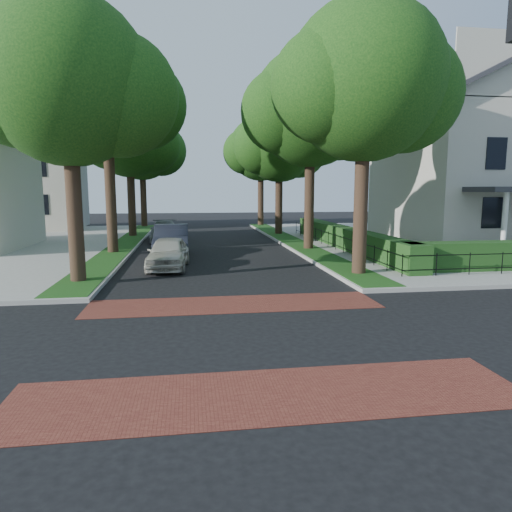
{
  "coord_description": "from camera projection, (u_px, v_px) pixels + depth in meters",
  "views": [
    {
      "loc": [
        -1.32,
        -10.59,
        3.55
      ],
      "look_at": [
        0.6,
        2.57,
        1.6
      ],
      "focal_mm": 32.0,
      "sensor_mm": 36.0,
      "label": 1
    }
  ],
  "objects": [
    {
      "name": "ground",
      "position": [
        247.0,
        337.0,
        11.08
      ],
      "size": [
        120.0,
        120.0,
        0.0
      ],
      "primitive_type": "plane",
      "color": "black",
      "rests_on": "ground"
    },
    {
      "name": "tree_right_back",
      "position": [
        261.0,
        150.0,
        43.36
      ],
      "size": [
        7.5,
        6.45,
        10.2
      ],
      "color": "black",
      "rests_on": "sidewalk_ne"
    },
    {
      "name": "tree_left_back",
      "position": [
        143.0,
        147.0,
        41.77
      ],
      "size": [
        7.75,
        6.66,
        10.44
      ],
      "color": "black",
      "rests_on": "sidewalk_nw"
    },
    {
      "name": "tree_left_near",
      "position": [
        72.0,
        85.0,
        16.33
      ],
      "size": [
        7.5,
        6.45,
        10.2
      ],
      "color": "black",
      "rests_on": "sidewalk_nw"
    },
    {
      "name": "parked_car_front",
      "position": [
        168.0,
        253.0,
        20.51
      ],
      "size": [
        1.99,
        4.33,
        1.44
      ],
      "primitive_type": "imported",
      "rotation": [
        0.0,
        0.0,
        -0.07
      ],
      "color": "beige",
      "rests_on": "ground"
    },
    {
      "name": "tree_right_near",
      "position": [
        365.0,
        84.0,
        17.86
      ],
      "size": [
        7.75,
        6.67,
        10.66
      ],
      "color": "black",
      "rests_on": "sidewalk_ne"
    },
    {
      "name": "tree_right_mid",
      "position": [
        312.0,
        110.0,
        25.65
      ],
      "size": [
        8.25,
        7.09,
        11.22
      ],
      "color": "black",
      "rests_on": "sidewalk_ne"
    },
    {
      "name": "crosswalk_far",
      "position": [
        234.0,
        304.0,
        14.21
      ],
      "size": [
        9.0,
        2.2,
        0.01
      ],
      "primitive_type": "cube",
      "color": "maroon",
      "rests_on": "ground"
    },
    {
      "name": "tree_left_far",
      "position": [
        131.0,
        140.0,
        32.98
      ],
      "size": [
        7.0,
        6.02,
        9.86
      ],
      "color": "black",
      "rests_on": "sidewalk_nw"
    },
    {
      "name": "sidewalk_ne",
      "position": [
        485.0,
        239.0,
        32.46
      ],
      "size": [
        30.0,
        30.0,
        0.15
      ],
      "primitive_type": "cube",
      "color": "gray",
      "rests_on": "ground"
    },
    {
      "name": "grass_strip_nw",
      "position": [
        125.0,
        243.0,
        28.98
      ],
      "size": [
        1.6,
        29.8,
        0.02
      ],
      "primitive_type": "cube",
      "color": "#1E3F12",
      "rests_on": "sidewalk_nw"
    },
    {
      "name": "tree_right_far",
      "position": [
        280.0,
        145.0,
        34.59
      ],
      "size": [
        7.25,
        6.23,
        9.74
      ],
      "color": "black",
      "rests_on": "sidewalk_ne"
    },
    {
      "name": "parked_car_middle",
      "position": [
        172.0,
        240.0,
        24.5
      ],
      "size": [
        1.8,
        5.07,
        1.67
      ],
      "primitive_type": "imported",
      "rotation": [
        0.0,
        0.0,
        0.01
      ],
      "color": "black",
      "rests_on": "ground"
    },
    {
      "name": "hedge_main_road",
      "position": [
        345.0,
        237.0,
        26.75
      ],
      "size": [
        1.0,
        18.0,
        1.2
      ],
      "primitive_type": "cube",
      "color": "#1E3E15",
      "rests_on": "sidewalk_ne"
    },
    {
      "name": "tree_left_mid",
      "position": [
        109.0,
        98.0,
        24.02
      ],
      "size": [
        8.0,
        6.88,
        11.48
      ],
      "color": "black",
      "rests_on": "sidewalk_nw"
    },
    {
      "name": "house_left_far",
      "position": [
        23.0,
        172.0,
        39.46
      ],
      "size": [
        10.0,
        9.0,
        10.14
      ],
      "color": "#BCB8A8",
      "rests_on": "sidewalk_nw"
    },
    {
      "name": "fence_main_road",
      "position": [
        332.0,
        240.0,
        26.66
      ],
      "size": [
        0.06,
        18.0,
        0.9
      ],
      "primitive_type": null,
      "color": "black",
      "rests_on": "sidewalk_ne"
    },
    {
      "name": "parked_car_rear",
      "position": [
        165.0,
        231.0,
        31.5
      ],
      "size": [
        2.15,
        4.85,
        1.38
      ],
      "primitive_type": "imported",
      "rotation": [
        0.0,
        0.0,
        0.04
      ],
      "color": "slate",
      "rests_on": "ground"
    },
    {
      "name": "grass_strip_ne",
      "position": [
        291.0,
        240.0,
        30.53
      ],
      "size": [
        1.6,
        29.8,
        0.02
      ],
      "primitive_type": "cube",
      "color": "#1E3F12",
      "rests_on": "sidewalk_ne"
    },
    {
      "name": "crosswalk_near",
      "position": [
        270.0,
        394.0,
        7.94
      ],
      "size": [
        9.0,
        2.2,
        0.01
      ],
      "primitive_type": "cube",
      "color": "maroon",
      "rests_on": "ground"
    },
    {
      "name": "house_victorian",
      "position": [
        494.0,
        149.0,
        28.29
      ],
      "size": [
        13.0,
        13.05,
        12.48
      ],
      "color": "#BCB8A8",
      "rests_on": "sidewalk_ne"
    }
  ]
}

